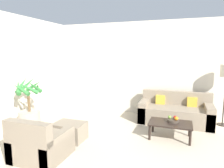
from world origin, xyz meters
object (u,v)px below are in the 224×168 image
(sofa_loveseat, at_px, (175,112))
(orange_fruit, at_px, (176,118))
(potted_palm, at_px, (29,112))
(ottoman, at_px, (70,131))
(apple_red, at_px, (175,117))
(apple_green, at_px, (170,117))
(coffee_table, at_px, (170,125))
(armchair, at_px, (41,145))
(fruit_bowl, at_px, (173,121))

(sofa_loveseat, relative_size, orange_fruit, 22.19)
(potted_palm, height_order, ottoman, potted_palm)
(apple_red, bearing_deg, apple_green, -164.90)
(sofa_loveseat, xyz_separation_m, orange_fruit, (0.06, -1.02, 0.16))
(sofa_loveseat, height_order, coffee_table, sofa_loveseat)
(potted_palm, height_order, armchair, potted_palm)
(apple_red, distance_m, apple_green, 0.11)
(sofa_loveseat, relative_size, coffee_table, 2.04)
(sofa_loveseat, xyz_separation_m, coffee_table, (-0.06, -1.05, 0.03))
(sofa_loveseat, relative_size, apple_red, 25.92)
(potted_palm, bearing_deg, coffee_table, 11.83)
(apple_green, relative_size, armchair, 0.08)
(sofa_loveseat, distance_m, orange_fruit, 1.03)
(sofa_loveseat, xyz_separation_m, fruit_bowl, (-0.01, -0.98, 0.10))
(armchair, xyz_separation_m, ottoman, (0.07, 0.82, -0.07))
(apple_red, relative_size, orange_fruit, 0.86)
(armchair, bearing_deg, sofa_loveseat, 51.72)
(coffee_table, xyz_separation_m, fruit_bowl, (0.05, 0.07, 0.07))
(potted_palm, xyz_separation_m, coffee_table, (3.11, 0.65, -0.15))
(apple_red, xyz_separation_m, apple_green, (-0.11, -0.03, 0.00))
(ottoman, bearing_deg, potted_palm, 173.37)
(ottoman, bearing_deg, sofa_loveseat, 42.25)
(potted_palm, relative_size, apple_green, 18.28)
(sofa_loveseat, relative_size, fruit_bowl, 7.16)
(potted_palm, height_order, sofa_loveseat, potted_palm)
(sofa_loveseat, height_order, apple_green, sofa_loveseat)
(sofa_loveseat, height_order, apple_red, sofa_loveseat)
(coffee_table, relative_size, armchair, 1.05)
(coffee_table, xyz_separation_m, apple_green, (-0.03, 0.10, 0.13))
(fruit_bowl, distance_m, apple_red, 0.09)
(apple_red, bearing_deg, potted_palm, -166.32)
(fruit_bowl, bearing_deg, armchair, -141.24)
(potted_palm, xyz_separation_m, sofa_loveseat, (3.17, 1.70, -0.17))
(potted_palm, relative_size, armchair, 1.53)
(armchair, bearing_deg, potted_palm, 138.44)
(coffee_table, height_order, armchair, armchair)
(apple_green, bearing_deg, potted_palm, -166.37)
(sofa_loveseat, distance_m, apple_red, 0.94)
(orange_fruit, height_order, armchair, armchair)
(sofa_loveseat, height_order, ottoman, sofa_loveseat)
(sofa_loveseat, xyz_separation_m, ottoman, (-2.02, -1.84, -0.09))
(orange_fruit, bearing_deg, potted_palm, -168.06)
(armchair, bearing_deg, ottoman, 84.87)
(fruit_bowl, bearing_deg, ottoman, -156.98)
(fruit_bowl, height_order, apple_green, apple_green)
(ottoman, bearing_deg, coffee_table, 21.79)
(coffee_table, bearing_deg, potted_palm, -168.17)
(apple_red, xyz_separation_m, armchair, (-2.12, -1.73, -0.18))
(potted_palm, relative_size, apple_red, 18.46)
(apple_green, bearing_deg, ottoman, -155.54)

